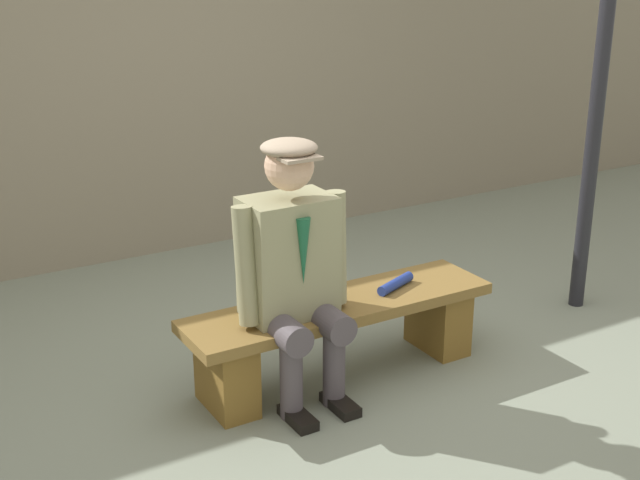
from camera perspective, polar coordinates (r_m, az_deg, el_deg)
ground_plane at (r=4.54m, az=1.30°, el=-8.98°), size 30.00×30.00×0.00m
bench at (r=4.42m, az=1.32°, el=-5.83°), size 1.65×0.43×0.42m
seated_man at (r=4.08m, az=-1.81°, el=-1.53°), size 0.60×0.56×1.30m
rolled_magazine at (r=4.52m, az=5.05°, el=-2.92°), size 0.27×0.15×0.05m
stadium_wall at (r=6.21m, az=-10.44°, el=10.58°), size 12.00×0.24×2.49m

